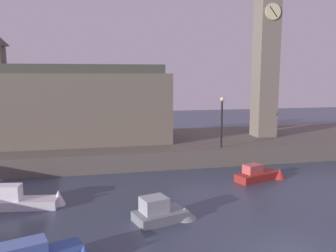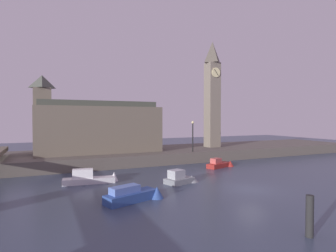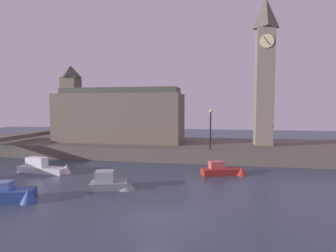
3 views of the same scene
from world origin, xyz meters
TOP-DOWN VIEW (x-y plane):
  - ground_plane at (0.00, 0.00)m, footprint 120.00×120.00m
  - far_embankment at (0.00, 20.00)m, footprint 70.00×12.00m
  - clock_tower at (8.79, 19.46)m, footprint 2.20×2.25m
  - parliament_hall at (-9.79, 20.34)m, footprint 16.55×6.78m
  - streetlamp at (2.62, 14.95)m, footprint 0.36×0.36m
  - boat_dinghy_red at (4.06, 10.15)m, footprint 4.33×2.33m
  - boat_cruiser_grey at (-4.34, 4.59)m, footprint 3.76×2.30m
  - boat_tour_blue at (-10.12, 0.88)m, footprint 4.97×2.56m
  - boat_ferry_white at (-12.07, 8.04)m, footprint 5.47×1.85m

SIDE VIEW (x-z plane):
  - ground_plane at x=0.00m, z-range 0.00..0.00m
  - boat_dinghy_red at x=4.06m, z-range -0.28..1.04m
  - boat_cruiser_grey at x=-4.34m, z-range -0.26..1.10m
  - boat_ferry_white at x=-12.07m, z-range -0.42..1.29m
  - boat_tour_blue at x=-10.12m, z-range -0.22..1.13m
  - far_embankment at x=0.00m, z-range 0.00..1.50m
  - streetlamp at x=2.62m, z-range 2.00..6.29m
  - parliament_hall at x=-9.79m, z-range -0.14..10.10m
  - clock_tower at x=8.79m, z-range 1.79..18.96m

